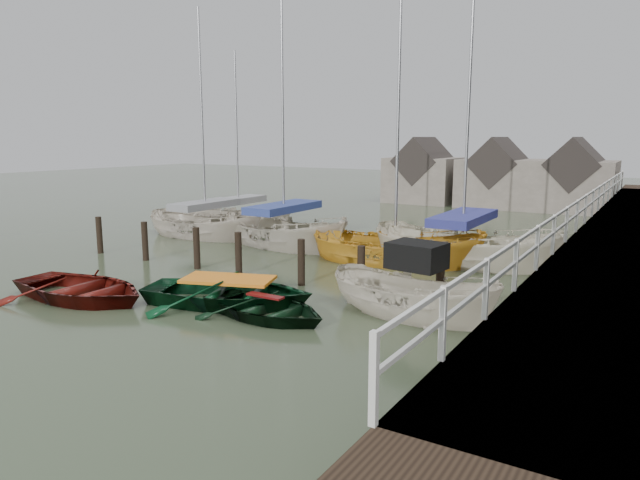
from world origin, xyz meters
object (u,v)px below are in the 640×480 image
Objects in this scene: rowboat_dkgreen at (266,317)px; sailboat_d at (462,261)px; rowboat_red at (82,300)px; sailboat_e at (239,226)px; sailboat_c at (395,262)px; rowboat_green at (229,304)px; sailboat_a at (206,235)px; motorboat at (412,313)px; sailboat_b at (284,244)px.

sailboat_d is at bearing -7.28° from rowboat_dkgreen.
sailboat_e is at bearing 18.42° from rowboat_red.
sailboat_d is at bearing -38.55° from rowboat_red.
rowboat_red is 0.46× the size of sailboat_e.
sailboat_c is (0.17, 7.34, 0.01)m from rowboat_dkgreen.
sailboat_d reaches higher than sailboat_c.
rowboat_green is 0.42× the size of sailboat_a.
sailboat_a is at bearing 99.53° from sailboat_d.
sailboat_e is at bearing 62.41° from motorboat.
rowboat_dkgreen is at bearing -134.75° from sailboat_b.
rowboat_green is 0.48× the size of sailboat_e.
rowboat_green is at bearing 159.68° from sailboat_c.
sailboat_c is 2.37m from sailboat_d.
motorboat is (8.25, 3.31, 0.09)m from rowboat_red.
rowboat_dkgreen is 12.13m from sailboat_a.
rowboat_dkgreen is at bearing -122.26° from rowboat_green.
motorboat is 6.15m from sailboat_c.
motorboat is at bearing -166.49° from sailboat_d.
sailboat_b reaches higher than motorboat.
sailboat_d is at bearing -65.38° from sailboat_c.
sailboat_c is (1.64, 7.00, 0.01)m from rowboat_green.
sailboat_b is 5.48m from sailboat_e.
sailboat_a is (-7.75, 7.54, 0.06)m from rowboat_green.
sailboat_e reaches higher than motorboat.
sailboat_b is 1.28× the size of sailboat_e.
sailboat_c reaches higher than rowboat_green.
rowboat_green is 0.36× the size of sailboat_d.
rowboat_red is 1.22× the size of rowboat_dkgreen.
rowboat_red is at bearing -156.66° from sailboat_a.
sailboat_a is (-9.21, 7.88, 0.06)m from rowboat_dkgreen.
sailboat_b is at bearing -88.55° from sailboat_a.
sailboat_a is (-12.28, 5.96, -0.02)m from motorboat.
rowboat_green reaches higher than rowboat_red.
rowboat_red is at bearing 149.53° from sailboat_d.
rowboat_dkgreen is 0.28× the size of sailboat_d.
sailboat_a is at bearing 26.70° from rowboat_green.
sailboat_d is at bearing -42.96° from rowboat_green.
sailboat_b is 1.16× the size of sailboat_c.
rowboat_dkgreen is 0.29× the size of sailboat_b.
rowboat_red is 10.11m from sailboat_a.
sailboat_d reaches higher than rowboat_green.
sailboat_d is (7.37, 9.98, 0.06)m from rowboat_red.
sailboat_c is at bearing 35.26° from motorboat.
sailboat_b is 7.26m from sailboat_d.
motorboat is 10.14m from sailboat_b.
motorboat is 15.61m from sailboat_e.
sailboat_b reaches higher than sailboat_e.
rowboat_dkgreen is at bearing -77.11° from rowboat_red.
sailboat_d reaches higher than motorboat.
rowboat_green is 1.50m from rowboat_dkgreen.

